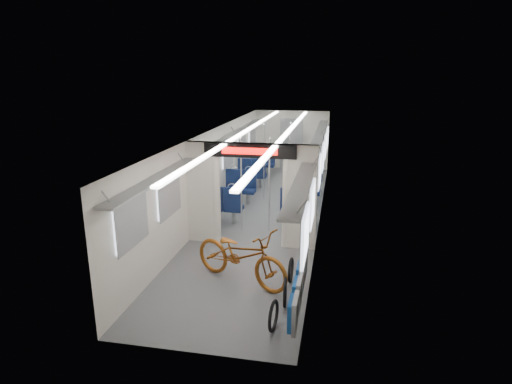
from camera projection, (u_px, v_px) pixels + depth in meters
carriage at (264, 163)px, 10.95m from camera, size 12.00×12.02×2.31m
bicycle at (241, 255)px, 7.81m from camera, size 2.15×1.52×1.07m
flip_bench at (299, 285)px, 6.62m from camera, size 0.12×2.08×0.48m
bike_hoop_a at (273, 317)px, 6.40m from camera, size 0.11×0.49×0.49m
bike_hoop_b at (285, 294)px, 7.07m from camera, size 0.09×0.51×0.51m
bike_hoop_c at (291, 271)px, 7.90m from camera, size 0.07×0.47×0.47m
seat_bay_near_left at (233, 193)px, 11.71m from camera, size 0.91×2.10×1.11m
seat_bay_near_right at (302, 195)px, 11.59m from camera, size 0.91×2.06×1.10m
seat_bay_far_left at (258, 166)px, 15.13m from camera, size 0.93×2.17×1.13m
seat_bay_far_right at (310, 170)px, 14.67m from camera, size 0.88×1.93×1.06m
stanchion_near_left at (241, 185)px, 10.24m from camera, size 0.04×0.04×2.30m
stanchion_near_right at (269, 186)px, 10.17m from camera, size 0.04×0.04×2.30m
stanchion_far_left at (264, 162)px, 12.85m from camera, size 0.04×0.04×2.30m
stanchion_far_right at (290, 160)px, 13.13m from camera, size 0.04×0.04×2.30m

